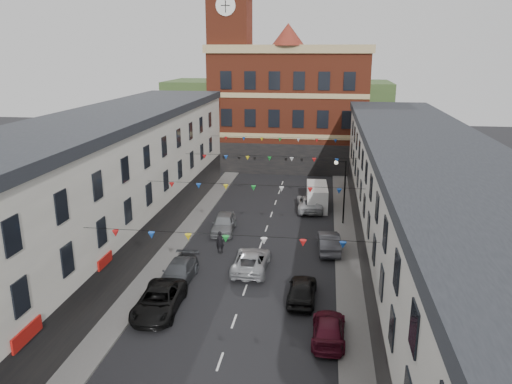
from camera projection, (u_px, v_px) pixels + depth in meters
The scene contains 19 objects.
ground at pixel (245, 290), 33.18m from camera, with size 160.00×160.00×0.00m, color black.
pavement_left at pixel (155, 270), 35.99m from camera, with size 1.80×64.00×0.15m, color #605E5B.
pavement_right at pixel (349, 282), 34.14m from camera, with size 1.80×64.00×0.15m, color #605E5B.
terrace_left at pixel (78, 202), 34.24m from camera, with size 8.40×56.00×10.70m.
terrace_right at pixel (432, 225), 31.22m from camera, with size 8.40×56.00×9.70m.
civic_building at pixel (290, 106), 67.08m from camera, with size 20.60×13.30×18.50m.
clock_tower at pixel (230, 54), 63.41m from camera, with size 5.60×5.60×30.00m.
distant_hill at pixel (278, 109), 91.38m from camera, with size 40.00×14.00×10.00m, color #314B23.
street_lamp at pixel (342, 183), 44.56m from camera, with size 1.10×0.36×6.00m.
car_left_c at pixel (159, 301), 30.26m from camera, with size 2.48×5.37×1.49m, color black.
car_left_d at pixel (179, 272), 34.23m from camera, with size 1.97×4.84×1.41m, color #474A4F.
car_left_e at pixel (224, 223), 43.56m from camera, with size 1.92×4.76×1.62m, color gray.
car_right_c at pixel (329, 329), 27.40m from camera, with size 1.81×4.46×1.29m, color #4E0F1F.
car_right_d at pixel (302, 290), 31.64m from camera, with size 1.76×4.38×1.49m, color black.
car_right_e at pixel (329, 242), 39.42m from camera, with size 1.62×4.64×1.53m, color #4C4D53.
car_right_f at pixel (310, 203), 49.58m from camera, with size 2.44×5.30×1.47m, color #ADAFB2.
moving_car at pixel (251, 261), 36.03m from camera, with size 2.43×5.26×1.46m, color #A5A7AC.
white_van at pixel (317, 197), 50.26m from camera, with size 2.00×5.21×2.30m, color silver.
pedestrian at pixel (220, 242), 39.13m from camera, with size 0.63×0.42×1.73m, color black.
Camera 1 is at (4.93, -29.71, 15.40)m, focal length 35.00 mm.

